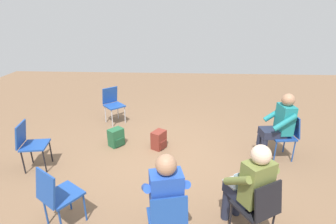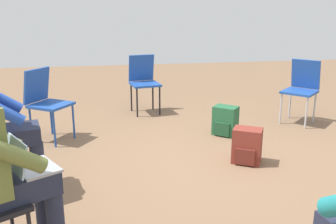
# 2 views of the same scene
# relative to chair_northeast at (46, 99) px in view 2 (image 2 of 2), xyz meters

# --- Properties ---
(ground_plane) EXTENTS (14.00, 14.00, 0.00)m
(ground_plane) POSITION_rel_chair_northeast_xyz_m (-1.16, -1.56, -0.50)
(ground_plane) COLOR brown
(chair_northeast) EXTENTS (0.57, 0.58, 0.85)m
(chair_northeast) POSITION_rel_chair_northeast_xyz_m (0.00, 0.00, 0.00)
(chair_northeast) COLOR #1E4799
(chair_northeast) RESTS_ON ground
(chair_southeast) EXTENTS (0.58, 0.59, 0.85)m
(chair_southeast) POSITION_rel_chair_northeast_xyz_m (0.15, -3.30, 0.00)
(chair_southeast) COLOR #1E4799
(chair_southeast) RESTS_ON ground
(chair_east) EXTENTS (0.49, 0.46, 0.85)m
(chair_east) POSITION_rel_chair_northeast_xyz_m (1.04, -1.26, 0.00)
(chair_east) COLOR #1E4799
(chair_east) RESTS_ON ground
(backpack_near_laptop_user) EXTENTS (0.33, 0.34, 0.36)m
(backpack_near_laptop_user) POSITION_rel_chair_northeast_xyz_m (-0.19, -2.13, -0.34)
(backpack_near_laptop_user) COLOR #235B38
(backpack_near_laptop_user) RESTS_ON ground
(backpack_by_empty_chair) EXTENTS (0.31, 0.34, 0.36)m
(backpack_by_empty_chair) POSITION_rel_chair_northeast_xyz_m (-1.06, -2.07, -0.34)
(backpack_by_empty_chair) COLOR maroon
(backpack_by_empty_chair) RESTS_ON ground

